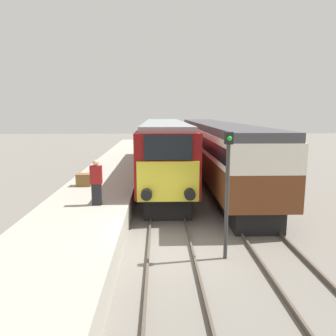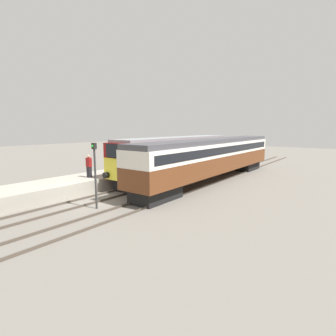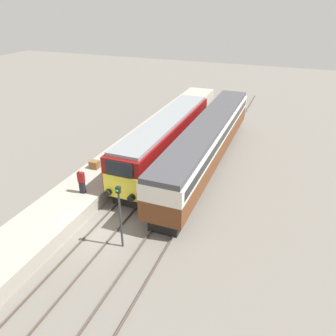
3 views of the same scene
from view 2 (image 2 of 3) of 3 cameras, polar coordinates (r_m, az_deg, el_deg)
The scene contains 9 objects.
ground_plane at distance 18.22m, azimuth -17.10°, elevation -7.01°, with size 120.00×120.00×0.00m, color slate.
platform_left at distance 25.67m, azimuth -6.96°, elevation -1.04°, with size 3.50×50.00×0.97m.
rails_near_track at distance 21.38m, azimuth -6.18°, elevation -4.14°, with size 1.51×60.00×0.14m.
rails_far_track at distance 19.27m, azimuth 1.24°, elevation -5.54°, with size 1.50×60.00×0.14m.
locomotive at distance 25.11m, azimuth 2.12°, elevation 2.83°, with size 2.70×16.05×3.95m.
passenger_carriage at distance 24.10m, azimuth 9.97°, elevation 2.75°, with size 2.75×20.80×3.84m.
person_on_platform at distance 21.33m, azimuth -16.83°, elevation 0.38°, with size 0.44×0.26×1.78m.
signal_post at distance 16.04m, azimuth -15.60°, elevation -0.46°, with size 0.24×0.28×3.96m.
luggage_crate at distance 24.46m, azimuth -12.07°, elevation 0.20°, with size 0.70×0.56×0.60m.
Camera 2 is at (14.35, -10.12, 4.84)m, focal length 28.00 mm.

